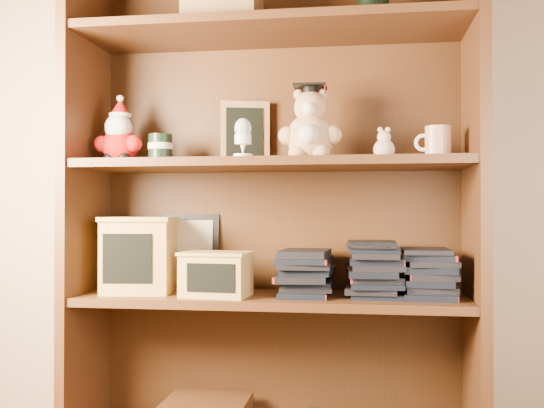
% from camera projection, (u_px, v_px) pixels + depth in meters
% --- Properties ---
extents(bookcase, '(1.20, 0.35, 1.60)m').
position_uv_depth(bookcase, '(274.00, 218.00, 1.94)').
color(bookcase, '#4E2C16').
rests_on(bookcase, ground).
extents(shelf_lower, '(1.14, 0.33, 0.02)m').
position_uv_depth(shelf_lower, '(272.00, 299.00, 1.89)').
color(shelf_lower, '#4E2C16').
rests_on(shelf_lower, ground).
extents(shelf_upper, '(1.14, 0.33, 0.02)m').
position_uv_depth(shelf_upper, '(272.00, 165.00, 1.89)').
color(shelf_upper, '#4E2C16').
rests_on(shelf_upper, ground).
extents(santa_plush, '(0.15, 0.11, 0.22)m').
position_uv_depth(santa_plush, '(119.00, 137.00, 1.96)').
color(santa_plush, '#A50F0F').
rests_on(santa_plush, shelf_upper).
extents(teachers_tin, '(0.08, 0.08, 0.08)m').
position_uv_depth(teachers_tin, '(160.00, 148.00, 1.94)').
color(teachers_tin, black).
rests_on(teachers_tin, shelf_upper).
extents(chalkboard_plaque, '(0.15, 0.10, 0.20)m').
position_uv_depth(chalkboard_plaque, '(245.00, 134.00, 2.02)').
color(chalkboard_plaque, '#9E7547').
rests_on(chalkboard_plaque, shelf_upper).
extents(egg_cup, '(0.06, 0.06, 0.12)m').
position_uv_depth(egg_cup, '(243.00, 137.00, 1.83)').
color(egg_cup, white).
rests_on(egg_cup, shelf_upper).
extents(grad_teddy_bear, '(0.19, 0.16, 0.23)m').
position_uv_depth(grad_teddy_bear, '(310.00, 131.00, 1.87)').
color(grad_teddy_bear, tan).
rests_on(grad_teddy_bear, shelf_upper).
extents(pink_figurine, '(0.06, 0.06, 0.10)m').
position_uv_depth(pink_figurine, '(384.00, 147.00, 1.85)').
color(pink_figurine, beige).
rests_on(pink_figurine, shelf_upper).
extents(teacher_mug, '(0.10, 0.07, 0.09)m').
position_uv_depth(teacher_mug, '(437.00, 142.00, 1.83)').
color(teacher_mug, silver).
rests_on(teacher_mug, shelf_upper).
extents(certificate_frame, '(0.19, 0.05, 0.24)m').
position_uv_depth(certificate_frame, '(190.00, 251.00, 2.07)').
color(certificate_frame, black).
rests_on(certificate_frame, shelf_lower).
extents(treats_box, '(0.24, 0.24, 0.23)m').
position_uv_depth(treats_box, '(139.00, 254.00, 1.95)').
color(treats_box, tan).
rests_on(treats_box, shelf_lower).
extents(pencils_box, '(0.21, 0.16, 0.13)m').
position_uv_depth(pencils_box, '(216.00, 274.00, 1.85)').
color(pencils_box, tan).
rests_on(pencils_box, shelf_lower).
extents(book_stack_left, '(0.14, 0.20, 0.13)m').
position_uv_depth(book_stack_left, '(305.00, 274.00, 1.88)').
color(book_stack_left, black).
rests_on(book_stack_left, shelf_lower).
extents(book_stack_mid, '(0.14, 0.20, 0.16)m').
position_uv_depth(book_stack_mid, '(375.00, 269.00, 1.85)').
color(book_stack_mid, black).
rests_on(book_stack_mid, shelf_lower).
extents(book_stack_right, '(0.14, 0.20, 0.13)m').
position_uv_depth(book_stack_right, '(429.00, 275.00, 1.83)').
color(book_stack_right, black).
rests_on(book_stack_right, shelf_lower).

